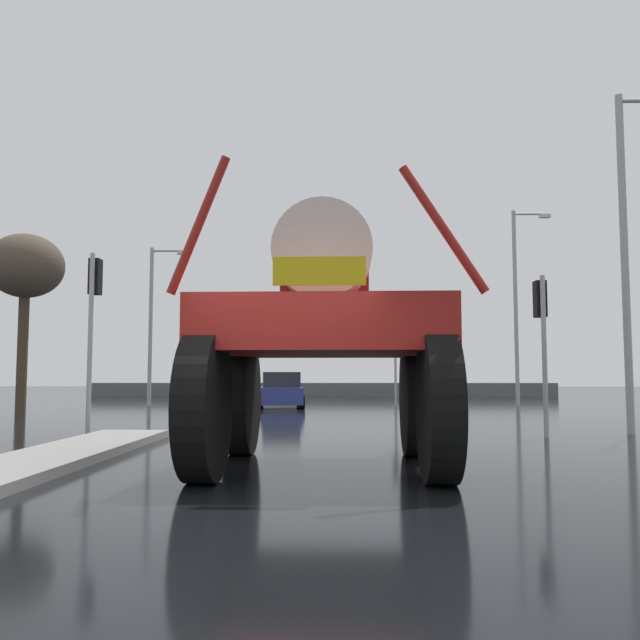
{
  "coord_description": "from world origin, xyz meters",
  "views": [
    {
      "loc": [
        0.63,
        -7.61,
        1.37
      ],
      "look_at": [
        0.37,
        5.87,
        2.48
      ],
      "focal_mm": 37.92,
      "sensor_mm": 36.0,
      "label": 1
    }
  ],
  "objects_px": {
    "oversize_sprayer": "(325,337)",
    "traffic_signal_near_left": "(94,303)",
    "traffic_signal_far_left": "(395,350)",
    "bare_tree_left": "(25,269)",
    "streetlight_near_right": "(629,243)",
    "streetlight_far_left": "(154,317)",
    "streetlight_far_right": "(518,298)",
    "sedan_ahead": "(281,391)",
    "traffic_signal_near_right": "(541,319)"
  },
  "relations": [
    {
      "from": "oversize_sprayer",
      "to": "streetlight_near_right",
      "type": "relative_size",
      "value": 0.63
    },
    {
      "from": "traffic_signal_near_left",
      "to": "traffic_signal_far_left",
      "type": "xyz_separation_m",
      "value": [
        8.39,
        15.38,
        -0.54
      ]
    },
    {
      "from": "sedan_ahead",
      "to": "streetlight_far_right",
      "type": "bearing_deg",
      "value": -87.0
    },
    {
      "from": "traffic_signal_near_left",
      "to": "streetlight_far_left",
      "type": "height_order",
      "value": "streetlight_far_left"
    },
    {
      "from": "streetlight_far_left",
      "to": "bare_tree_left",
      "type": "distance_m",
      "value": 9.22
    },
    {
      "from": "streetlight_near_right",
      "to": "bare_tree_left",
      "type": "relative_size",
      "value": 1.35
    },
    {
      "from": "traffic_signal_far_left",
      "to": "streetlight_far_right",
      "type": "xyz_separation_m",
      "value": [
        5.66,
        0.07,
        2.42
      ]
    },
    {
      "from": "oversize_sprayer",
      "to": "streetlight_near_right",
      "type": "height_order",
      "value": "streetlight_near_right"
    },
    {
      "from": "streetlight_far_left",
      "to": "bare_tree_left",
      "type": "relative_size",
      "value": 1.21
    },
    {
      "from": "streetlight_far_right",
      "to": "bare_tree_left",
      "type": "relative_size",
      "value": 1.48
    },
    {
      "from": "streetlight_far_right",
      "to": "streetlight_near_right",
      "type": "bearing_deg",
      "value": -95.35
    },
    {
      "from": "traffic_signal_near_right",
      "to": "streetlight_near_right",
      "type": "xyz_separation_m",
      "value": [
        2.35,
        0.65,
        1.87
      ]
    },
    {
      "from": "traffic_signal_near_left",
      "to": "traffic_signal_near_right",
      "type": "height_order",
      "value": "traffic_signal_near_left"
    },
    {
      "from": "traffic_signal_near_left",
      "to": "bare_tree_left",
      "type": "height_order",
      "value": "bare_tree_left"
    },
    {
      "from": "streetlight_far_right",
      "to": "bare_tree_left",
      "type": "height_order",
      "value": "streetlight_far_right"
    },
    {
      "from": "sedan_ahead",
      "to": "traffic_signal_near_left",
      "type": "height_order",
      "value": "traffic_signal_near_left"
    },
    {
      "from": "traffic_signal_far_left",
      "to": "streetlight_far_right",
      "type": "distance_m",
      "value": 6.16
    },
    {
      "from": "oversize_sprayer",
      "to": "streetlight_near_right",
      "type": "bearing_deg",
      "value": -49.56
    },
    {
      "from": "traffic_signal_far_left",
      "to": "streetlight_near_right",
      "type": "bearing_deg",
      "value": -73.79
    },
    {
      "from": "traffic_signal_near_left",
      "to": "streetlight_far_left",
      "type": "distance_m",
      "value": 15.87
    },
    {
      "from": "traffic_signal_near_left",
      "to": "bare_tree_left",
      "type": "relative_size",
      "value": 0.69
    },
    {
      "from": "sedan_ahead",
      "to": "streetlight_near_right",
      "type": "xyz_separation_m",
      "value": [
        9.36,
        -13.1,
        3.82
      ]
    },
    {
      "from": "traffic_signal_far_left",
      "to": "streetlight_far_left",
      "type": "distance_m",
      "value": 11.27
    },
    {
      "from": "streetlight_far_left",
      "to": "oversize_sprayer",
      "type": "bearing_deg",
      "value": -68.5
    },
    {
      "from": "streetlight_far_left",
      "to": "streetlight_far_right",
      "type": "relative_size",
      "value": 0.82
    },
    {
      "from": "traffic_signal_near_left",
      "to": "streetlight_near_right",
      "type": "distance_m",
      "value": 12.77
    },
    {
      "from": "traffic_signal_near_left",
      "to": "bare_tree_left",
      "type": "bearing_deg",
      "value": 125.38
    },
    {
      "from": "bare_tree_left",
      "to": "oversize_sprayer",
      "type": "bearing_deg",
      "value": -49.43
    },
    {
      "from": "traffic_signal_far_left",
      "to": "oversize_sprayer",
      "type": "bearing_deg",
      "value": -98.19
    },
    {
      "from": "traffic_signal_near_left",
      "to": "traffic_signal_far_left",
      "type": "distance_m",
      "value": 17.52
    },
    {
      "from": "streetlight_far_left",
      "to": "streetlight_far_right",
      "type": "height_order",
      "value": "streetlight_far_right"
    },
    {
      "from": "traffic_signal_near_right",
      "to": "streetlight_near_right",
      "type": "relative_size",
      "value": 0.44
    },
    {
      "from": "bare_tree_left",
      "to": "streetlight_far_left",
      "type": "bearing_deg",
      "value": 77.88
    },
    {
      "from": "traffic_signal_near_left",
      "to": "streetlight_near_right",
      "type": "bearing_deg",
      "value": 2.97
    },
    {
      "from": "streetlight_far_right",
      "to": "bare_tree_left",
      "type": "distance_m",
      "value": 20.73
    },
    {
      "from": "sedan_ahead",
      "to": "streetlight_far_right",
      "type": "distance_m",
      "value": 11.66
    },
    {
      "from": "oversize_sprayer",
      "to": "sedan_ahead",
      "type": "xyz_separation_m",
      "value": [
        -2.12,
        18.97,
        -1.25
      ]
    },
    {
      "from": "bare_tree_left",
      "to": "traffic_signal_near_left",
      "type": "bearing_deg",
      "value": -54.62
    },
    {
      "from": "traffic_signal_far_left",
      "to": "bare_tree_left",
      "type": "height_order",
      "value": "bare_tree_left"
    },
    {
      "from": "traffic_signal_near_right",
      "to": "streetlight_near_right",
      "type": "distance_m",
      "value": 3.07
    },
    {
      "from": "streetlight_near_right",
      "to": "streetlight_far_left",
      "type": "relative_size",
      "value": 1.12
    },
    {
      "from": "traffic_signal_near_right",
      "to": "streetlight_near_right",
      "type": "height_order",
      "value": "streetlight_near_right"
    },
    {
      "from": "oversize_sprayer",
      "to": "traffic_signal_near_left",
      "type": "distance_m",
      "value": 7.61
    },
    {
      "from": "sedan_ahead",
      "to": "bare_tree_left",
      "type": "distance_m",
      "value": 11.53
    },
    {
      "from": "oversize_sprayer",
      "to": "streetlight_far_right",
      "type": "height_order",
      "value": "streetlight_far_right"
    },
    {
      "from": "streetlight_far_right",
      "to": "traffic_signal_near_left",
      "type": "bearing_deg",
      "value": -132.29
    },
    {
      "from": "streetlight_near_right",
      "to": "streetlight_far_right",
      "type": "xyz_separation_m",
      "value": [
        1.38,
        14.79,
        0.4
      ]
    },
    {
      "from": "traffic_signal_far_left",
      "to": "bare_tree_left",
      "type": "distance_m",
      "value": 15.93
    },
    {
      "from": "sedan_ahead",
      "to": "traffic_signal_near_right",
      "type": "distance_m",
      "value": 15.55
    },
    {
      "from": "streetlight_near_right",
      "to": "bare_tree_left",
      "type": "bearing_deg",
      "value": 161.08
    }
  ]
}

